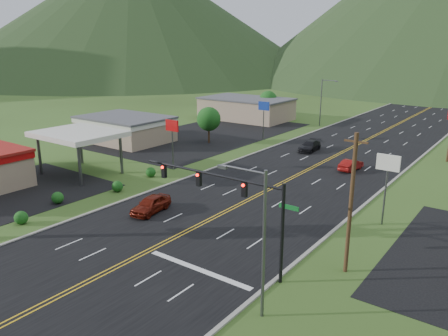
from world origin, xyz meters
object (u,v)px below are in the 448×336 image
Objects in this scene: streetlight_east at (259,234)px; streetlight_west at (323,99)px; traffic_signal at (232,196)px; gas_canopy at (78,135)px; car_red_near at (151,205)px; car_dark_mid at (310,146)px; car_red_far at (351,165)px.

streetlight_east is 1.00× the size of streetlight_west.
traffic_signal reaches higher than gas_canopy.
streetlight_east is 0.90× the size of gas_canopy.
streetlight_east is 64.21m from streetlight_west.
traffic_signal is 1.46× the size of streetlight_east.
traffic_signal is at bearing -15.70° from gas_canopy.
streetlight_east and streetlight_west have the same top height.
traffic_signal reaches higher than car_red_near.
streetlight_west is at bearing 110.86° from streetlight_east.
car_red_near reaches higher than car_dark_mid.
streetlight_west is (-22.86, 60.00, 0.00)m from streetlight_east.
gas_canopy is (-28.48, 8.00, -0.46)m from traffic_signal.
streetlight_east is 1.92× the size of car_red_near.
car_red_near is at bearing -83.39° from streetlight_west.
car_dark_mid is (1.33, 31.66, -0.06)m from car_red_near.
car_red_far is at bearing 59.91° from car_red_near.
streetlight_west reaches higher than car_red_near.
traffic_signal is 29.59m from gas_canopy.
gas_canopy is (-10.32, -48.00, -0.31)m from streetlight_west.
streetlight_east is at bearing -33.21° from car_red_near.
car_dark_mid is at bearing 79.26° from car_red_near.
car_red_far is at bearing 38.53° from gas_canopy.
car_dark_mid is 1.20× the size of car_red_far.
streetlight_east is at bearing -19.88° from gas_canopy.
gas_canopy is 17.38m from car_red_near.
traffic_signal is 29.50m from car_red_far.
gas_canopy reaches higher than car_red_near.
gas_canopy is at bearing 157.25° from car_red_near.
gas_canopy is 2.13× the size of car_red_near.
car_dark_mid is (17.69, 27.46, -4.13)m from gas_canopy.
gas_canopy reaches higher than car_dark_mid.
car_red_near is 0.92× the size of car_dark_mid.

